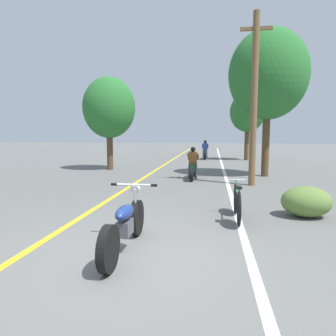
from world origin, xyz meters
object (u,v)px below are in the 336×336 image
at_px(motorcycle_rider_far, 205,152).
at_px(motorcycle_foreground, 126,224).
at_px(motorcycle_rider_lead, 193,167).
at_px(roadside_tree_left, 109,108).
at_px(roadside_tree_right_far, 248,112).
at_px(bicycle_parked, 237,202).
at_px(utility_pole, 254,98).
at_px(roadside_tree_right_near, 268,75).

bearing_deg(motorcycle_rider_far, motorcycle_foreground, -92.53).
bearing_deg(motorcycle_rider_far, motorcycle_rider_lead, -91.39).
relative_size(roadside_tree_left, motorcycle_rider_lead, 2.38).
height_order(roadside_tree_left, motorcycle_foreground, roadside_tree_left).
bearing_deg(motorcycle_foreground, motorcycle_rider_lead, 86.00).
bearing_deg(motorcycle_rider_far, roadside_tree_right_far, -8.08).
xyz_separation_m(roadside_tree_left, bicycle_parked, (5.94, -8.62, -2.85)).
bearing_deg(roadside_tree_right_far, motorcycle_foreground, -102.04).
xyz_separation_m(utility_pole, roadside_tree_right_far, (1.01, 11.19, 0.29)).
bearing_deg(bicycle_parked, motorcycle_rider_far, 93.93).
distance_m(motorcycle_foreground, bicycle_parked, 2.82).
distance_m(utility_pole, motorcycle_foreground, 7.74).
relative_size(roadside_tree_right_near, motorcycle_rider_lead, 3.16).
xyz_separation_m(roadside_tree_right_near, motorcycle_foreground, (-3.70, -9.27, -4.00)).
bearing_deg(roadside_tree_right_far, motorcycle_rider_lead, -108.24).
xyz_separation_m(motorcycle_rider_lead, motorcycle_rider_far, (0.25, 10.29, 0.03)).
relative_size(roadside_tree_right_near, motorcycle_rider_far, 2.92).
height_order(roadside_tree_right_near, roadside_tree_left, roadside_tree_right_near).
xyz_separation_m(roadside_tree_left, motorcycle_foreground, (4.02, -10.68, -2.80)).
xyz_separation_m(roadside_tree_right_near, motorcycle_rider_lead, (-3.14, -1.27, -3.92)).
relative_size(motorcycle_foreground, motorcycle_rider_far, 1.00).
xyz_separation_m(roadside_tree_right_near, roadside_tree_left, (-7.71, 1.42, -1.20)).
bearing_deg(motorcycle_foreground, roadside_tree_right_far, 77.96).
relative_size(roadside_tree_right_far, motorcycle_rider_lead, 2.42).
bearing_deg(roadside_tree_left, motorcycle_rider_lead, -30.39).
bearing_deg(utility_pole, bicycle_parked, -100.82).
bearing_deg(bicycle_parked, motorcycle_rider_lead, 102.93).
xyz_separation_m(utility_pole, motorcycle_rider_lead, (-2.25, 1.32, -2.64)).
distance_m(roadside_tree_right_far, motorcycle_rider_lead, 10.80).
relative_size(roadside_tree_right_far, motorcycle_foreground, 2.24).
distance_m(motorcycle_foreground, motorcycle_rider_far, 18.31).
bearing_deg(roadside_tree_right_near, motorcycle_rider_lead, -157.98).
bearing_deg(roadside_tree_right_far, roadside_tree_left, -137.46).
bearing_deg(motorcycle_rider_far, bicycle_parked, -86.07).
distance_m(roadside_tree_right_far, motorcycle_foreground, 18.51).
height_order(utility_pole, roadside_tree_right_far, utility_pole).
relative_size(utility_pole, motorcycle_rider_lead, 3.02).
relative_size(roadside_tree_right_near, motorcycle_foreground, 2.92).
height_order(roadside_tree_left, bicycle_parked, roadside_tree_left).
bearing_deg(roadside_tree_right_near, roadside_tree_right_far, 89.24).
xyz_separation_m(utility_pole, bicycle_parked, (-0.88, -4.62, -2.77)).
bearing_deg(roadside_tree_left, motorcycle_rider_far, 57.62).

